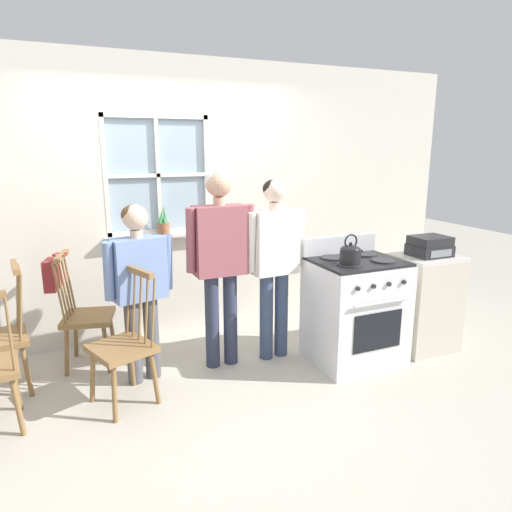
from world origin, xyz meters
name	(u,v)px	position (x,y,z in m)	size (l,w,h in m)	color
ground_plane	(222,394)	(0.00, 0.00, 0.00)	(16.00, 16.00, 0.00)	#B2AD9E
wall_back	(174,202)	(0.01, 1.40, 1.34)	(6.40, 0.16, 2.70)	silver
chair_by_window	(85,316)	(-0.91, 0.94, 0.45)	(0.49, 0.50, 1.01)	olive
chair_near_wall	(124,346)	(-0.68, 0.19, 0.45)	(0.52, 0.53, 1.01)	olive
chair_near_stove	(2,338)	(-1.52, 0.72, 0.45)	(0.45, 0.47, 1.01)	olive
person_elderly_left	(139,278)	(-0.51, 0.48, 0.87)	(0.57, 0.30, 1.44)	#4C4C51
person_teen_center	(220,249)	(0.17, 0.48, 1.04)	(0.59, 0.24, 1.69)	#2D3347
person_adult_right	(274,254)	(0.65, 0.45, 0.96)	(0.56, 0.23, 1.60)	#384766
stove	(355,310)	(1.27, 0.10, 0.47)	(0.75, 0.68, 1.08)	silver
kettle	(350,253)	(1.11, -0.03, 1.02)	(0.21, 0.17, 0.25)	black
potted_plant	(164,225)	(-0.12, 1.31, 1.13)	(0.11, 0.11, 0.28)	#935B3D
handbag	(52,274)	(-1.14, 0.99, 0.84)	(0.22, 0.24, 0.31)	maroon
side_counter	(423,302)	(2.03, 0.08, 0.45)	(0.55, 0.50, 0.90)	beige
stereo	(430,246)	(2.03, 0.06, 0.99)	(0.34, 0.29, 0.18)	#232326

